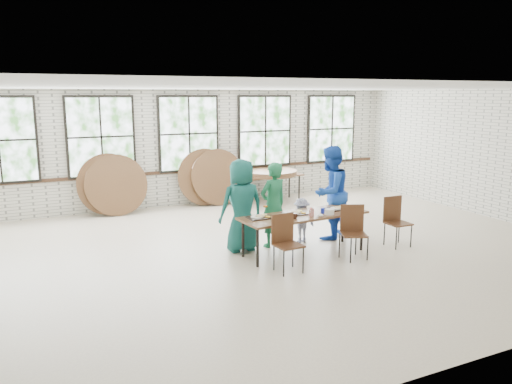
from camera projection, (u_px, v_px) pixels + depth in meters
room at (189, 136)px, 12.91m from camera, size 12.00×12.00×12.00m
dining_table at (304, 217)px, 9.04m from camera, size 2.45×0.96×0.74m
chair_near_left at (285, 238)px, 8.20m from camera, size 0.45×0.43×0.95m
chair_near_right at (353, 227)px, 8.86m from camera, size 0.55×0.54×0.95m
chair_spare at (395, 217)px, 9.59m from camera, size 0.42×0.41×0.95m
adult_teal at (242, 205)px, 9.18m from camera, size 0.84×0.55×1.73m
adult_green at (273, 205)px, 9.47m from camera, size 0.66×0.51×1.63m
toddler at (301, 220)px, 9.81m from camera, size 0.58×0.34×0.88m
adult_blue at (330, 193)px, 9.99m from camera, size 1.13×1.03×1.88m
storage_table at (269, 177)px, 13.46m from camera, size 1.86×0.90×0.74m
tabletop_clutter at (309, 213)px, 9.02m from camera, size 2.09×0.59×0.11m
round_tops_stacked at (269, 173)px, 13.44m from camera, size 1.50×1.50×0.13m
round_tops_leaning at (164, 181)px, 12.57m from camera, size 4.31×0.48×1.49m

